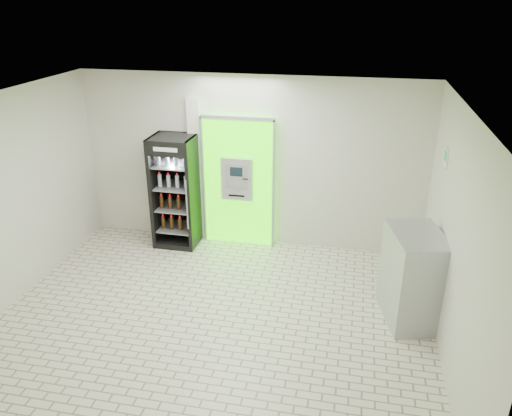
# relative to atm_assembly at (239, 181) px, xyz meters

# --- Properties ---
(ground) EXTENTS (6.00, 6.00, 0.00)m
(ground) POSITION_rel_atm_assembly_xyz_m (0.20, -2.41, -1.17)
(ground) COLOR beige
(ground) RESTS_ON ground
(room_shell) EXTENTS (6.00, 6.00, 6.00)m
(room_shell) POSITION_rel_atm_assembly_xyz_m (0.20, -2.41, 0.67)
(room_shell) COLOR beige
(room_shell) RESTS_ON ground
(atm_assembly) EXTENTS (1.30, 0.24, 2.33)m
(atm_assembly) POSITION_rel_atm_assembly_xyz_m (0.00, 0.00, 0.00)
(atm_assembly) COLOR #32F800
(atm_assembly) RESTS_ON ground
(pillar) EXTENTS (0.22, 0.11, 2.60)m
(pillar) POSITION_rel_atm_assembly_xyz_m (-0.78, 0.04, 0.13)
(pillar) COLOR silver
(pillar) RESTS_ON ground
(beverage_cooler) EXTENTS (0.75, 0.71, 1.99)m
(beverage_cooler) POSITION_rel_atm_assembly_xyz_m (-1.07, -0.25, -0.22)
(beverage_cooler) COLOR black
(beverage_cooler) RESTS_ON ground
(steel_cabinet) EXTENTS (0.88, 1.11, 1.31)m
(steel_cabinet) POSITION_rel_atm_assembly_xyz_m (2.86, -1.81, -0.52)
(steel_cabinet) COLOR #A4A6AB
(steel_cabinet) RESTS_ON ground
(exit_sign) EXTENTS (0.02, 0.22, 0.26)m
(exit_sign) POSITION_rel_atm_assembly_xyz_m (3.19, -1.01, 0.95)
(exit_sign) COLOR white
(exit_sign) RESTS_ON room_shell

